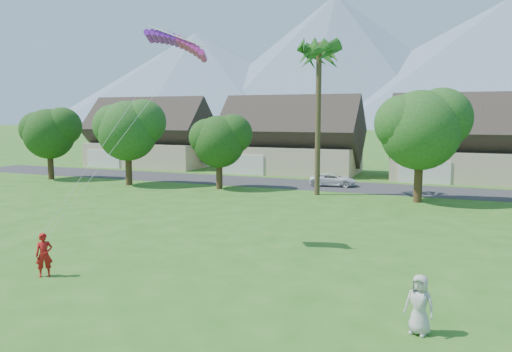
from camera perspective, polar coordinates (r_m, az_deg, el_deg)
The scene contains 10 objects.
ground at distance 15.68m, azimuth -14.56°, elevation -18.28°, with size 500.00×500.00×0.00m, color #2D6019.
street at distance 46.58m, azimuth 11.12°, elevation -1.25°, with size 90.00×7.00×0.01m, color #2D2D30.
kite_flyer at distance 22.49m, azimuth -23.06°, elevation -8.29°, with size 0.66×0.44×1.82m, color #AB1413.
watcher at distance 16.36m, azimuth 18.18°, elevation -13.78°, with size 0.90×0.59×1.85m, color #B3B2AF.
parked_car at distance 46.90m, azimuth 8.79°, elevation -0.41°, with size 1.98×4.30×1.19m, color silver.
mountain_ridge at distance 272.23m, azimuth 22.73°, elevation 11.28°, with size 540.00×240.00×70.00m.
houses_row at distance 54.98m, azimuth 13.49°, elevation 3.55°, with size 72.75×8.19×8.86m.
tree_row at distance 40.44m, azimuth 8.04°, elevation 4.52°, with size 62.27×6.67×8.45m.
fan_palm at distance 41.50m, azimuth 7.23°, elevation 14.16°, with size 3.00×3.00×13.80m.
parafoil_kite at distance 25.24m, azimuth -8.92°, elevation 14.98°, with size 3.26×1.33×0.50m.
Camera 1 is at (8.59, -11.30, 6.66)m, focal length 35.00 mm.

